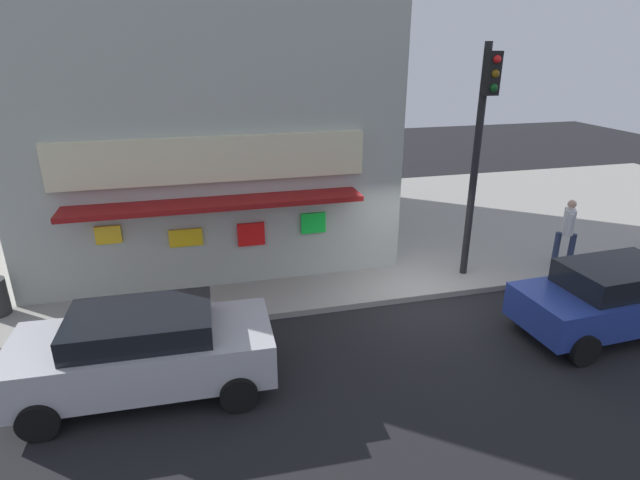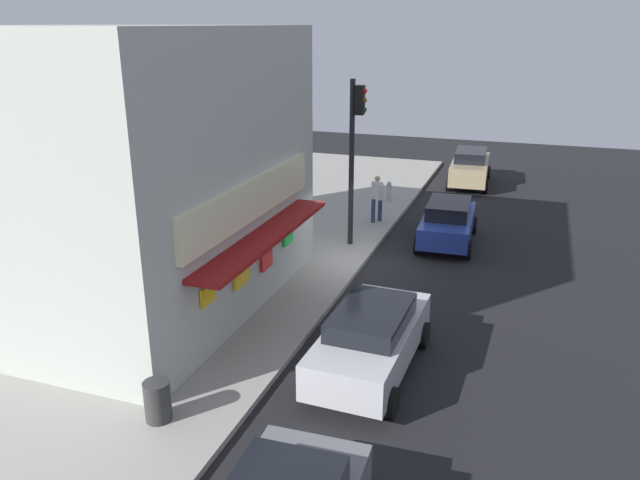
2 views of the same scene
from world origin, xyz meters
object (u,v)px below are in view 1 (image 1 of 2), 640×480
parked_car_blue (613,297)px  pedestrian (567,230)px  parked_car_silver (144,350)px  traffic_light (481,135)px

parked_car_blue → pedestrian: bearing=68.4°
pedestrian → parked_car_silver: pedestrian is taller
pedestrian → parked_car_blue: (-1.16, -2.94, -0.36)m
parked_car_silver → parked_car_blue: 9.44m
traffic_light → parked_car_blue: (1.66, -3.07, -2.97)m
traffic_light → parked_car_silver: (-7.77, -2.72, -2.95)m
traffic_light → parked_car_silver: traffic_light is taller
parked_car_silver → pedestrian: bearing=13.7°
traffic_light → pedestrian: traffic_light is taller
pedestrian → parked_car_silver: bearing=-166.3°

